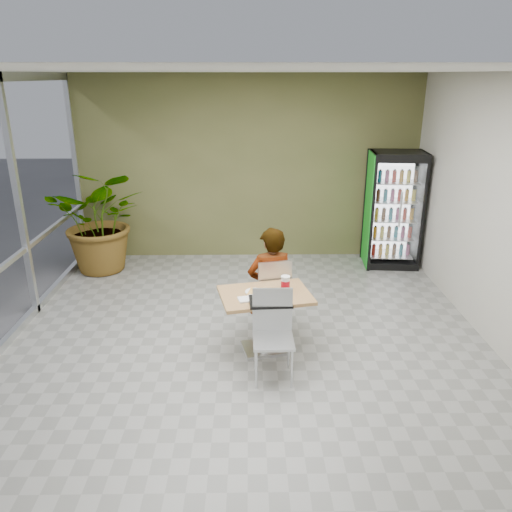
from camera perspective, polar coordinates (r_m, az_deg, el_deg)
The scene contains 12 objects.
ground at distance 6.13m, azimuth -0.94°, elevation -11.03°, with size 7.00×7.00×0.00m, color gray.
room_envelope at distance 5.48m, azimuth -1.03°, elevation 3.46°, with size 6.00×7.00×3.20m, color beige, non-canonical shape.
dining_table at distance 5.95m, azimuth 1.05°, elevation -6.17°, with size 1.17×0.93×0.75m.
chair_far at distance 6.43m, azimuth 1.91°, elevation -3.72°, with size 0.52×0.53×0.98m.
chair_near at distance 5.48m, azimuth 1.94°, elevation -8.08°, with size 0.44×0.45×0.99m.
seated_woman at distance 6.49m, azimuth 1.67°, elevation -3.84°, with size 0.62×0.40×1.68m, color black.
pizza_plate at distance 5.88m, azimuth -0.18°, elevation -4.03°, with size 0.30×0.23×0.03m.
soda_cup at distance 5.90m, azimuth 3.38°, elevation -3.20°, with size 0.11×0.11×0.19m.
napkin_stack at distance 5.68m, azimuth -1.24°, elevation -4.98°, with size 0.15×0.15×0.02m, color white.
cafeteria_tray at distance 5.62m, azimuth 1.67°, elevation -5.23°, with size 0.48×0.35×0.03m, color black.
beverage_fridge at distance 8.88m, azimuth 15.46°, elevation 5.11°, with size 0.95×0.76×1.97m.
potted_plant at distance 8.72m, azimuth -17.15°, elevation 3.95°, with size 1.59×1.37×1.76m, color #266026.
Camera 1 is at (0.02, -5.25, 3.16)m, focal length 35.00 mm.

